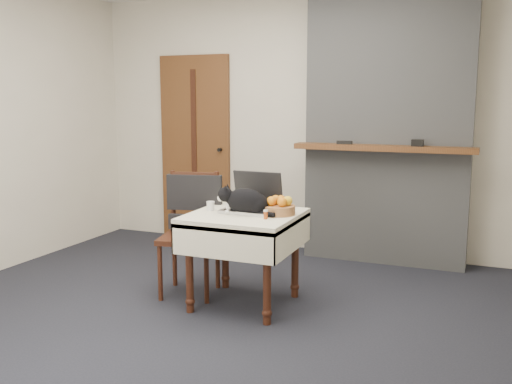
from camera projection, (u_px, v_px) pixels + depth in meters
ground at (214, 312)px, 4.15m from camera, size 4.50×4.50×0.00m
room_shell at (238, 68)px, 4.29m from camera, size 4.52×4.01×2.61m
door at (195, 148)px, 6.24m from camera, size 0.82×0.10×2.00m
chimney at (388, 125)px, 5.29m from camera, size 1.62×0.48×2.60m
side_table at (244, 228)px, 4.22m from camera, size 0.78×0.78×0.70m
laptop at (253, 201)px, 4.29m from camera, size 0.40×0.35×0.29m
cat at (246, 202)px, 4.16m from camera, size 0.46×0.23×0.22m
cream_jar at (211, 206)px, 4.31m from camera, size 0.06×0.06×0.07m
pill_bottle at (266, 214)px, 4.00m from camera, size 0.03×0.03×0.07m
fruit_basket at (279, 207)px, 4.16m from camera, size 0.24×0.24×0.14m
desk_clutter at (270, 213)px, 4.21m from camera, size 0.13×0.02×0.01m
chair at (192, 216)px, 4.54m from camera, size 0.52×0.51×0.96m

